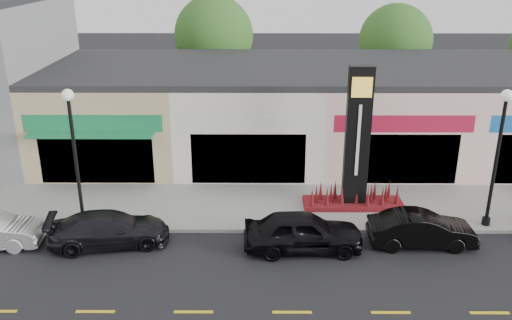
% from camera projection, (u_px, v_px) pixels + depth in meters
% --- Properties ---
extents(ground, '(120.00, 120.00, 0.00)m').
position_uv_depth(ground, '(287.00, 260.00, 19.26)').
color(ground, black).
rests_on(ground, ground).
extents(sidewalk, '(52.00, 4.30, 0.15)m').
position_uv_depth(sidewalk, '(282.00, 206.00, 23.30)').
color(sidewalk, gray).
rests_on(sidewalk, ground).
extents(curb, '(52.00, 0.20, 0.15)m').
position_uv_depth(curb, '(285.00, 230.00, 21.20)').
color(curb, gray).
rests_on(curb, ground).
extents(shop_beige, '(7.00, 10.85, 4.80)m').
position_uv_depth(shop_beige, '(120.00, 109.00, 29.17)').
color(shop_beige, tan).
rests_on(shop_beige, ground).
extents(shop_cream, '(7.00, 10.01, 4.80)m').
position_uv_depth(shop_cream, '(250.00, 109.00, 29.15)').
color(shop_cream, beige).
rests_on(shop_cream, ground).
extents(shop_pink_w, '(7.00, 10.01, 4.80)m').
position_uv_depth(shop_pink_w, '(380.00, 109.00, 29.11)').
color(shop_pink_w, beige).
rests_on(shop_pink_w, ground).
extents(shop_pink_e, '(7.00, 10.01, 4.80)m').
position_uv_depth(shop_pink_e, '(510.00, 110.00, 29.08)').
color(shop_pink_e, beige).
rests_on(shop_pink_e, ground).
extents(tree_rear_west, '(5.20, 5.20, 7.83)m').
position_uv_depth(tree_rear_west, '(214.00, 35.00, 35.66)').
color(tree_rear_west, '#382619').
rests_on(tree_rear_west, ground).
extents(tree_rear_mid, '(4.80, 4.80, 7.29)m').
position_uv_depth(tree_rear_mid, '(395.00, 41.00, 35.72)').
color(tree_rear_mid, '#382619').
rests_on(tree_rear_mid, ground).
extents(lamp_west_near, '(0.44, 0.44, 5.47)m').
position_uv_depth(lamp_west_near, '(74.00, 145.00, 20.40)').
color(lamp_west_near, black).
rests_on(lamp_west_near, sidewalk).
extents(lamp_east_near, '(0.44, 0.44, 5.47)m').
position_uv_depth(lamp_east_near, '(499.00, 145.00, 20.33)').
color(lamp_east_near, black).
rests_on(lamp_east_near, sidewalk).
extents(pylon_sign, '(4.20, 1.30, 6.00)m').
position_uv_depth(pylon_sign, '(356.00, 159.00, 22.36)').
color(pylon_sign, '#590F1B').
rests_on(pylon_sign, sidewalk).
extents(car_dark_sedan, '(2.52, 4.64, 1.28)m').
position_uv_depth(car_dark_sedan, '(109.00, 229.00, 20.10)').
color(car_dark_sedan, black).
rests_on(car_dark_sedan, ground).
extents(car_black_sedan, '(1.91, 4.40, 1.48)m').
position_uv_depth(car_black_sedan, '(303.00, 232.00, 19.70)').
color(car_black_sedan, black).
rests_on(car_black_sedan, ground).
extents(car_black_conv, '(1.40, 3.94, 1.29)m').
position_uv_depth(car_black_conv, '(422.00, 229.00, 20.06)').
color(car_black_conv, black).
rests_on(car_black_conv, ground).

